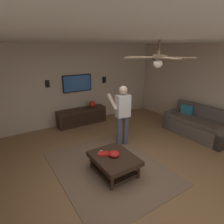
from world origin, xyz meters
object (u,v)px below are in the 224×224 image
at_px(book, 103,154).
at_px(vase_round, 92,104).
at_px(tv, 77,83).
at_px(wall_speaker_left, 104,80).
at_px(ceiling_fan, 158,59).
at_px(media_console, 82,116).
at_px(wall_speaker_right, 47,84).
at_px(remote_white, 100,152).
at_px(coffee_table, 114,161).
at_px(bowl, 114,154).
at_px(person_standing, 122,112).
at_px(couch, 197,125).

height_order(book, vase_round, vase_round).
xyz_separation_m(tv, vase_round, (-0.24, -0.41, -0.74)).
relative_size(wall_speaker_left, ceiling_fan, 0.19).
relative_size(tv, book, 4.66).
bearing_deg(media_console, ceiling_fan, -0.39).
xyz_separation_m(wall_speaker_right, ceiling_fan, (-3.66, -0.97, 0.88)).
bearing_deg(book, remote_white, -47.09).
xyz_separation_m(coffee_table, wall_speaker_right, (3.17, 0.40, 1.18)).
height_order(tv, bowl, tv).
bearing_deg(person_standing, book, 132.30).
xyz_separation_m(wall_speaker_left, wall_speaker_right, (0.00, 2.06, 0.05)).
distance_m(remote_white, vase_round, 2.89).
distance_m(coffee_table, vase_round, 3.10).
xyz_separation_m(tv, remote_white, (-2.88, 0.76, -0.99)).
xyz_separation_m(coffee_table, person_standing, (0.94, -0.89, 0.64)).
distance_m(person_standing, wall_speaker_left, 2.40).
xyz_separation_m(couch, media_console, (2.73, 2.57, -0.04)).
relative_size(media_console, person_standing, 1.04).
bearing_deg(book, ceiling_fan, 165.81).
bearing_deg(coffee_table, book, 39.68).
bearing_deg(media_console, wall_speaker_right, -104.37).
xyz_separation_m(remote_white, ceiling_fan, (-0.77, -0.74, 1.95)).
height_order(coffee_table, media_console, media_console).
xyz_separation_m(remote_white, book, (-0.10, -0.02, 0.01)).
bearing_deg(book, tv, -74.83).
xyz_separation_m(media_console, tv, (0.24, 0.00, 1.13)).
height_order(media_console, book, media_console).
relative_size(vase_round, wall_speaker_right, 1.00).
height_order(coffee_table, bowl, bowl).
height_order(remote_white, book, book).
bearing_deg(remote_white, wall_speaker_right, 60.09).
xyz_separation_m(tv, ceiling_fan, (-3.64, 0.02, 0.96)).
relative_size(couch, book, 8.70).
height_order(person_standing, wall_speaker_right, person_standing).
bearing_deg(tv, remote_white, -14.77).
height_order(couch, ceiling_fan, ceiling_fan).
relative_size(tv, wall_speaker_left, 4.66).
relative_size(media_console, book, 7.73).
xyz_separation_m(person_standing, ceiling_fan, (-1.43, 0.33, 1.43)).
distance_m(media_console, remote_white, 2.75).
distance_m(vase_round, wall_speaker_left, 1.04).
height_order(couch, remote_white, couch).
bearing_deg(person_standing, couch, -102.47).
relative_size(couch, remote_white, 12.76).
height_order(media_console, bowl, media_console).
relative_size(person_standing, vase_round, 7.45).
height_order(bowl, wall_speaker_left, wall_speaker_left).
distance_m(book, wall_speaker_left, 3.63).
xyz_separation_m(coffee_table, ceiling_fan, (-0.49, -0.56, 2.06)).
distance_m(couch, bowl, 3.16).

